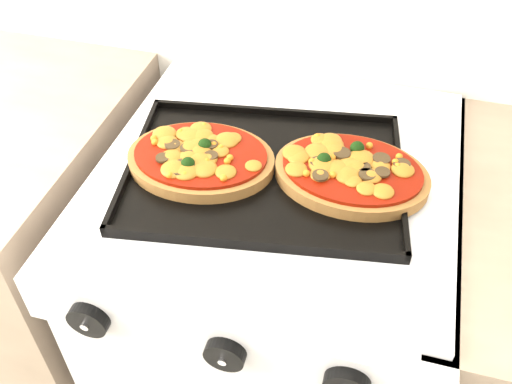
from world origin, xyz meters
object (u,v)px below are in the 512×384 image
(stove, at_px, (273,319))
(baking_tray, at_px, (264,171))
(pizza_left, at_px, (201,157))
(pizza_right, at_px, (352,172))

(stove, relative_size, baking_tray, 2.06)
(stove, relative_size, pizza_left, 3.79)
(baking_tray, distance_m, pizza_right, 0.14)
(stove, bearing_deg, pizza_right, -8.41)
(stove, xyz_separation_m, pizza_right, (0.12, -0.02, 0.48))
(baking_tray, relative_size, pizza_right, 1.80)
(stove, distance_m, pizza_right, 0.50)
(pizza_left, bearing_deg, stove, 21.96)
(stove, distance_m, baking_tray, 0.47)
(baking_tray, height_order, pizza_right, pizza_right)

